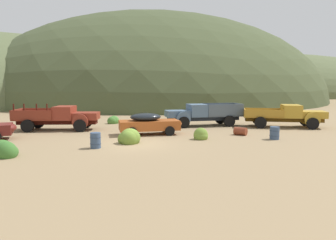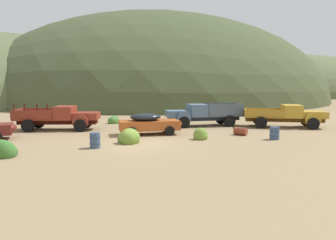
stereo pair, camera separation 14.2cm
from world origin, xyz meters
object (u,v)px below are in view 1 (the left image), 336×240
truck_rust_red (64,117)px  truck_mustard (290,115)px  car_oxide_orange (151,123)px  truck_chalk_blue (199,114)px  oil_drum_tipped (240,131)px  oil_drum_by_truck (275,133)px  oil_drum_foreground (96,140)px

truck_rust_red → truck_mustard: 18.59m
car_oxide_orange → truck_chalk_blue: truck_chalk_blue is taller
truck_mustard → oil_drum_tipped: bearing=-130.8°
oil_drum_tipped → oil_drum_by_truck: 2.55m
truck_rust_red → oil_drum_foreground: truck_rust_red is taller
oil_drum_foreground → truck_rust_red: bearing=111.2°
truck_chalk_blue → oil_drum_by_truck: truck_chalk_blue is taller
truck_mustard → oil_drum_tipped: size_ratio=6.80×
car_oxide_orange → truck_rust_red: bearing=149.8°
car_oxide_orange → truck_chalk_blue: bearing=37.3°
truck_mustard → oil_drum_by_truck: truck_mustard is taller
oil_drum_tipped → oil_drum_by_truck: (1.57, -2.01, 0.14)m
truck_chalk_blue → oil_drum_by_truck: 8.01m
truck_rust_red → oil_drum_by_truck: size_ratio=7.85×
car_oxide_orange → oil_drum_tipped: (6.29, -1.29, -0.53)m
truck_chalk_blue → truck_mustard: bearing=161.8°
oil_drum_tipped → oil_drum_foreground: oil_drum_foreground is taller
oil_drum_by_truck → truck_chalk_blue: bearing=114.6°
oil_drum_foreground → car_oxide_orange: bearing=51.1°
oil_drum_foreground → truck_mustard: bearing=22.8°
truck_mustard → oil_drum_foreground: (-15.54, -6.54, -0.55)m
truck_rust_red → oil_drum_tipped: (12.91, -4.56, -0.73)m
truck_chalk_blue → oil_drum_tipped: (1.75, -5.25, -0.74)m
oil_drum_by_truck → oil_drum_foreground: oil_drum_foreground is taller
oil_drum_tipped → oil_drum_foreground: 10.41m
oil_drum_tipped → oil_drum_foreground: bearing=-162.1°
oil_drum_by_truck → oil_drum_foreground: size_ratio=0.94×
truck_chalk_blue → oil_drum_foreground: truck_chalk_blue is taller
truck_rust_red → truck_mustard: size_ratio=0.96×
truck_rust_red → car_oxide_orange: size_ratio=1.43×
truck_chalk_blue → oil_drum_foreground: (-8.15, -8.45, -0.57)m
truck_mustard → oil_drum_tipped: (-5.64, -3.35, -0.72)m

